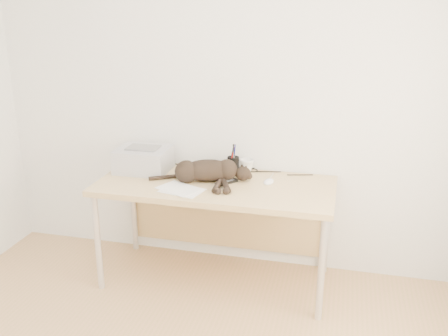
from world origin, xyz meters
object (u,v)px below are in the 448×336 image
(mouse, at_px, (269,180))
(desk, at_px, (218,197))
(pen_cup, at_px, (233,164))
(printer, at_px, (144,159))
(cat, at_px, (205,172))
(mug, at_px, (247,166))

(mouse, bearing_deg, desk, -169.31)
(desk, distance_m, pen_cup, 0.26)
(printer, bearing_deg, cat, -13.34)
(mug, bearing_deg, mouse, -42.94)
(desk, relative_size, cat, 2.25)
(desk, relative_size, printer, 4.26)
(cat, xyz_separation_m, pen_cup, (0.14, 0.23, -0.01))
(cat, relative_size, pen_cup, 3.31)
(mug, bearing_deg, pen_cup, -164.80)
(pen_cup, bearing_deg, desk, -112.23)
(printer, distance_m, mouse, 0.92)
(printer, xyz_separation_m, cat, (0.49, -0.12, -0.02))
(printer, relative_size, mouse, 3.35)
(desk, relative_size, mug, 15.35)
(desk, xyz_separation_m, pen_cup, (0.07, 0.16, 0.19))
(printer, bearing_deg, mug, 10.80)
(printer, relative_size, cat, 0.53)
(printer, distance_m, mug, 0.74)
(desk, height_order, mug, mug)
(desk, relative_size, pen_cup, 7.46)
(mug, bearing_deg, printer, -169.20)
(desk, bearing_deg, mouse, 2.18)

